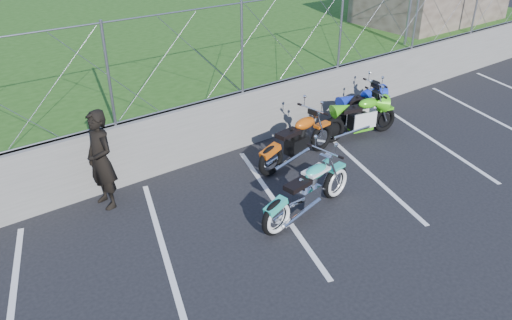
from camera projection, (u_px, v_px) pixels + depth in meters
ground at (313, 230)px, 8.78m from camera, size 90.00×90.00×0.00m
retaining_wall at (206, 130)px, 10.94m from camera, size 30.00×0.22×1.30m
grass_field at (58, 38)px, 17.97m from camera, size 30.00×20.00×1.30m
chain_link_fence at (202, 57)px, 10.16m from camera, size 28.00×0.03×2.00m
parking_lines at (323, 185)px, 10.12m from camera, size 18.29×4.31×0.01m
cruiser_turquoise at (309, 192)px, 9.01m from camera, size 2.34×0.74×1.17m
naked_orange at (298, 142)px, 10.78m from camera, size 2.31×0.78×1.15m
sportbike_green at (361, 119)px, 11.95m from camera, size 2.09×0.74×1.09m
sportbike_blue at (362, 108)px, 12.55m from camera, size 2.08×0.74×1.08m
person_standing at (101, 160)px, 9.05m from camera, size 0.55×0.75×1.91m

